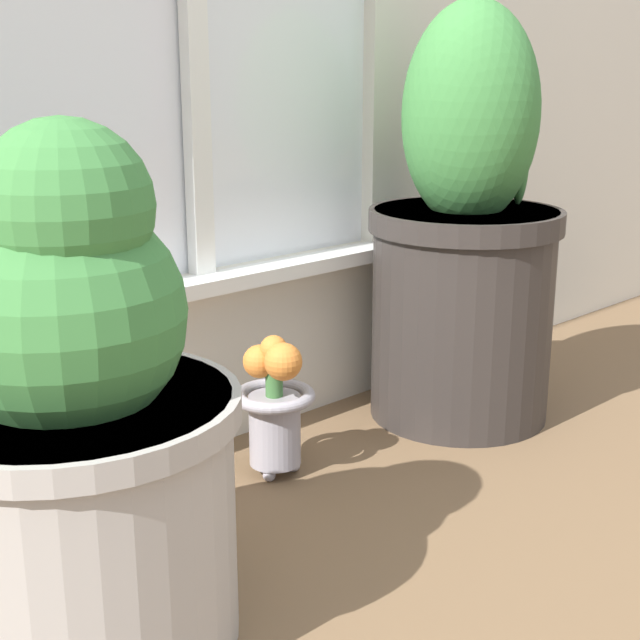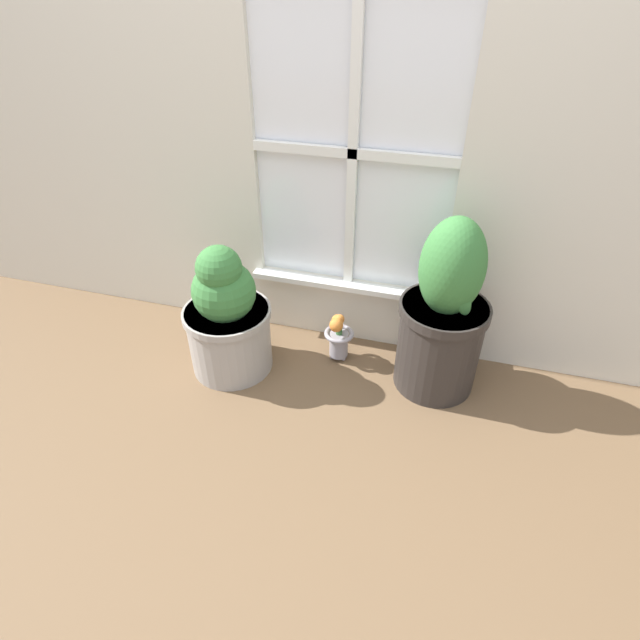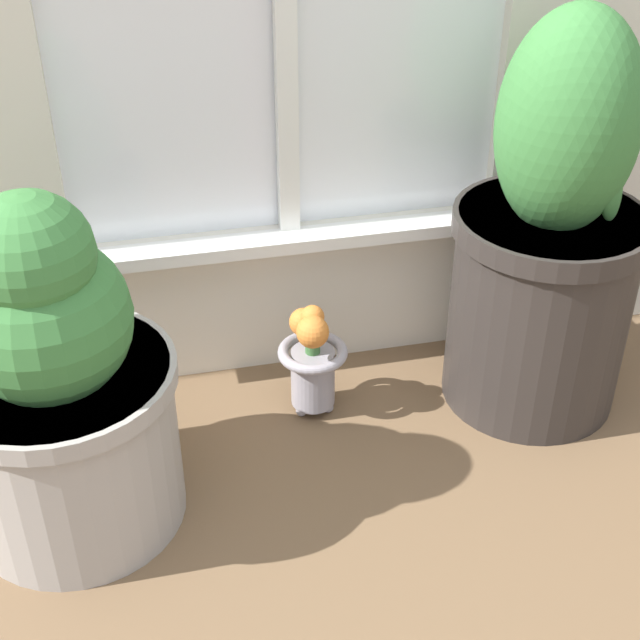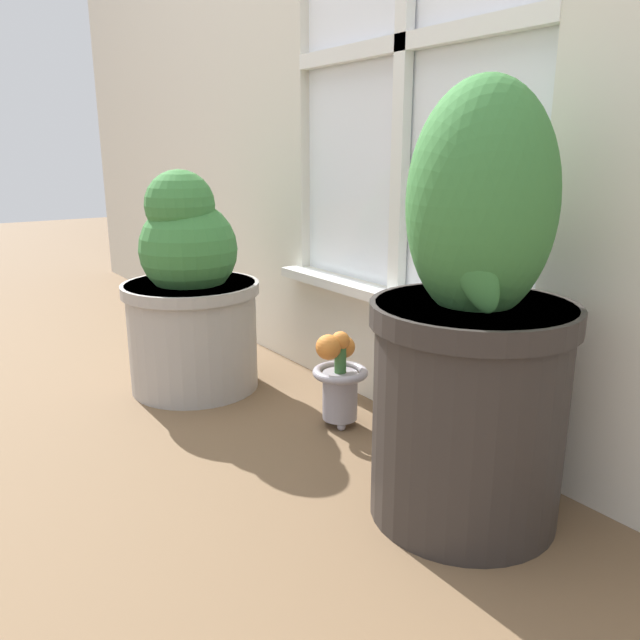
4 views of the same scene
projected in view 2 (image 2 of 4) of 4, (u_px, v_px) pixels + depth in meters
ground_plane at (316, 410)px, 1.92m from camera, size 10.00×10.00×0.00m
wall_with_window at (359, 13)px, 1.57m from camera, size 4.40×0.10×2.50m
potted_plant_left at (227, 318)px, 1.99m from camera, size 0.35×0.35×0.57m
potted_plant_right at (443, 319)px, 1.86m from camera, size 0.34×0.34×0.72m
flower_vase at (338, 336)px, 2.10m from camera, size 0.13×0.13×0.23m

